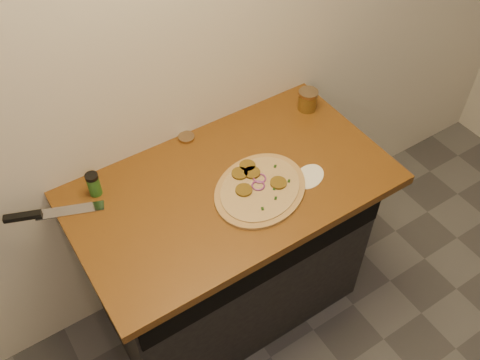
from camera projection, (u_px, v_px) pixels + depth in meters
cabinet at (228, 250)px, 2.35m from camera, size 1.10×0.60×0.86m
countertop at (231, 186)px, 2.00m from camera, size 1.20×0.70×0.04m
pizza at (260, 188)px, 1.96m from camera, size 0.50×0.50×0.03m
chefs_knife at (45, 214)px, 1.88m from camera, size 0.33×0.16×0.02m
mason_jar_lid at (186, 137)px, 2.14m from camera, size 0.08×0.08×0.01m
salsa_jar at (308, 100)px, 2.24m from camera, size 0.08×0.08×0.09m
spice_shaker at (94, 184)px, 1.92m from camera, size 0.05×0.05×0.10m
flour_spill at (309, 176)px, 2.01m from camera, size 0.18×0.18×0.00m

